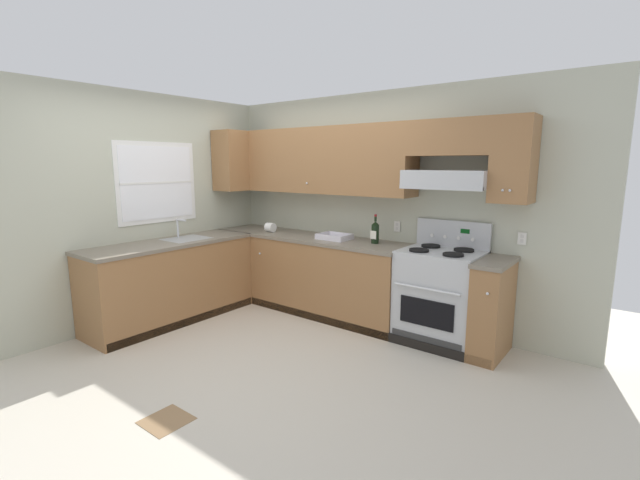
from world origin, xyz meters
TOP-DOWN VIEW (x-y plane):
  - ground_plane at (0.00, 0.00)m, footprint 7.04×7.04m
  - floor_accent_tile at (0.46, -1.21)m, footprint 0.30×0.30m
  - wall_back at (0.39, 1.53)m, footprint 4.68×0.57m
  - wall_left at (-1.59, 0.23)m, footprint 0.47×4.00m
  - counter_back_run at (-0.05, 1.24)m, footprint 3.60×0.65m
  - counter_left_run at (-1.24, -0.00)m, footprint 0.63×1.91m
  - stove at (1.41, 1.25)m, footprint 0.76×0.62m
  - wine_bottle at (0.64, 1.30)m, footprint 0.08×0.08m
  - bowl at (0.13, 1.25)m, footprint 0.36×0.27m
  - paper_towel_roll at (-0.83, 1.19)m, footprint 0.11×0.12m

SIDE VIEW (x-z plane):
  - ground_plane at x=0.00m, z-range 0.00..0.00m
  - floor_accent_tile at x=0.46m, z-range 0.00..0.01m
  - counter_back_run at x=-0.05m, z-range 0.00..0.91m
  - counter_left_run at x=-1.24m, z-range -0.11..1.03m
  - stove at x=1.41m, z-range -0.12..1.08m
  - bowl at x=0.13m, z-range 0.90..0.96m
  - paper_towel_roll at x=-0.83m, z-range 0.91..1.03m
  - wine_bottle at x=0.64m, z-range 0.88..1.20m
  - wall_left at x=-1.59m, z-range 0.07..2.62m
  - wall_back at x=0.39m, z-range 0.20..2.75m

